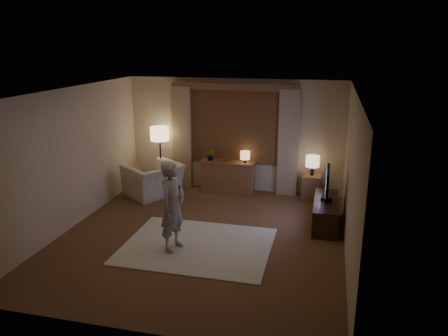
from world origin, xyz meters
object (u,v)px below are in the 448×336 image
(sideboard, at_px, (228,178))
(tv_stand, at_px, (325,213))
(armchair, at_px, (153,180))
(person, at_px, (173,206))
(side_table, at_px, (311,187))

(sideboard, distance_m, tv_stand, 2.67)
(armchair, relative_size, person, 0.74)
(sideboard, height_order, tv_stand, sideboard)
(armchair, height_order, tv_stand, armchair)
(armchair, distance_m, person, 2.82)
(sideboard, height_order, side_table, sideboard)
(sideboard, xyz_separation_m, person, (-0.21, -3.09, 0.44))
(side_table, distance_m, person, 3.74)
(sideboard, bearing_deg, armchair, -157.19)
(side_table, height_order, person, person)
(armchair, bearing_deg, person, 63.00)
(sideboard, height_order, person, person)
(armchair, bearing_deg, sideboard, 146.47)
(sideboard, bearing_deg, side_table, -1.50)
(armchair, distance_m, side_table, 3.54)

